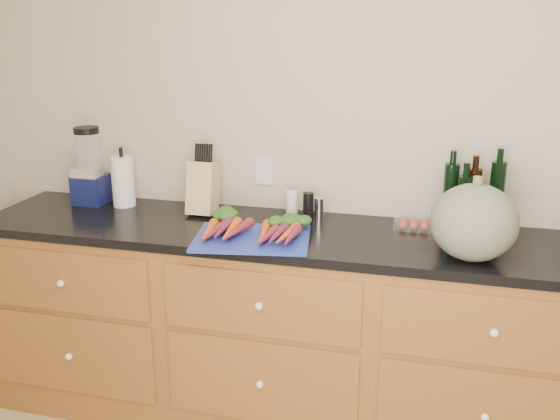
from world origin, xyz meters
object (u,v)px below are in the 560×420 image
(squash, at_px, (474,222))
(tomato_box, at_px, (414,219))
(knife_block, at_px, (203,188))
(cutting_board, at_px, (252,238))
(paper_towel, at_px, (123,181))
(carrots, at_px, (255,227))
(blender_appliance, at_px, (90,170))

(squash, bearing_deg, tomato_box, 125.25)
(knife_block, bearing_deg, cutting_board, -42.28)
(cutting_board, distance_m, paper_towel, 0.83)
(cutting_board, distance_m, knife_block, 0.46)
(paper_towel, bearing_deg, squash, -11.00)
(carrots, height_order, knife_block, knife_block)
(paper_towel, height_order, knife_block, same)
(carrots, xyz_separation_m, blender_appliance, (-0.93, 0.27, 0.13))
(cutting_board, bearing_deg, tomato_box, 27.09)
(tomato_box, bearing_deg, blender_appliance, -179.56)
(cutting_board, bearing_deg, paper_towel, 156.99)
(cutting_board, relative_size, knife_block, 1.93)
(squash, height_order, blender_appliance, blender_appliance)
(carrots, height_order, squash, squash)
(blender_appliance, bearing_deg, carrots, -16.07)
(knife_block, bearing_deg, paper_towel, 177.30)
(blender_appliance, xyz_separation_m, tomato_box, (1.58, 0.01, -0.13))
(cutting_board, relative_size, squash, 1.45)
(carrots, xyz_separation_m, knife_block, (-0.33, 0.25, 0.08))
(carrots, distance_m, paper_towel, 0.80)
(blender_appliance, bearing_deg, squash, -9.88)
(carrots, bearing_deg, knife_block, 142.83)
(cutting_board, height_order, knife_block, knife_block)
(carrots, xyz_separation_m, paper_towel, (-0.75, 0.27, 0.08))
(blender_appliance, height_order, tomato_box, blender_appliance)
(cutting_board, bearing_deg, knife_block, 137.72)
(carrots, relative_size, blender_appliance, 1.16)
(cutting_board, bearing_deg, squash, 0.22)
(blender_appliance, distance_m, tomato_box, 1.58)
(squash, bearing_deg, paper_towel, 169.00)
(squash, distance_m, blender_appliance, 1.83)
(carrots, xyz_separation_m, tomato_box, (0.65, 0.28, 0.00))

